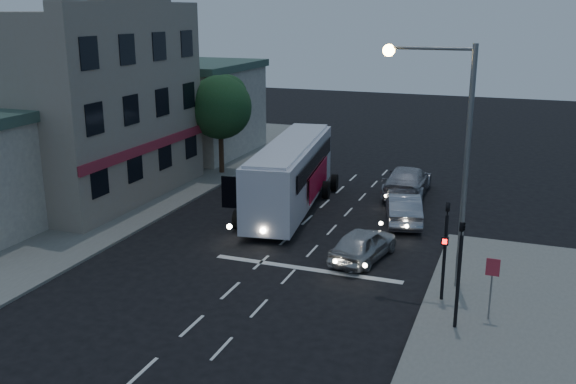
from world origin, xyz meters
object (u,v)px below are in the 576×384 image
at_px(car_sedan_b, 407,181).
at_px(regulatory_sign, 492,279).
at_px(car_sedan_a, 403,208).
at_px(street_tree, 220,104).
at_px(tour_bus, 291,173).
at_px(traffic_signal_side, 460,262).
at_px(streetlight, 449,139).
at_px(traffic_signal_main, 445,239).
at_px(car_suv, 363,244).

distance_m(car_sedan_b, regulatory_sign, 15.59).
bearing_deg(car_sedan_b, regulatory_sign, 108.51).
height_order(car_sedan_a, street_tree, street_tree).
relative_size(tour_bus, car_sedan_b, 2.12).
height_order(car_sedan_a, regulatory_sign, regulatory_sign).
distance_m(car_sedan_a, traffic_signal_side, 11.27).
xyz_separation_m(car_sedan_a, streetlight, (2.75, -7.11, 4.99)).
distance_m(car_sedan_a, traffic_signal_main, 9.20).
bearing_deg(car_sedan_a, street_tree, -38.19).
bearing_deg(car_sedan_a, tour_bus, -17.38).
height_order(car_sedan_a, traffic_signal_side, traffic_signal_side).
bearing_deg(car_suv, streetlight, 166.17).
distance_m(traffic_signal_side, street_tree, 23.24).
xyz_separation_m(car_suv, streetlight, (3.41, -1.60, 5.03)).
xyz_separation_m(car_suv, car_sedan_a, (0.66, 5.51, 0.05)).
xyz_separation_m(car_sedan_b, regulatory_sign, (5.44, -14.58, 0.78)).
bearing_deg(regulatory_sign, traffic_signal_main, 149.16).
bearing_deg(car_suv, car_sedan_a, -85.55).
height_order(car_sedan_b, traffic_signal_main, traffic_signal_main).
bearing_deg(traffic_signal_main, tour_bus, 135.67).
xyz_separation_m(car_suv, car_sedan_b, (-0.07, 10.55, 0.12)).
height_order(traffic_signal_side, street_tree, street_tree).
relative_size(car_suv, regulatory_sign, 1.87).
height_order(tour_bus, regulatory_sign, tour_bus).
height_order(car_suv, traffic_signal_side, traffic_signal_side).
bearing_deg(regulatory_sign, street_tree, 138.92).
bearing_deg(streetlight, car_sedan_b, 106.01).
height_order(regulatory_sign, street_tree, street_tree).
bearing_deg(regulatory_sign, car_sedan_b, 110.46).
height_order(tour_bus, car_suv, tour_bus).
bearing_deg(traffic_signal_side, car_sedan_b, 105.94).
bearing_deg(traffic_signal_main, street_tree, 137.97).
bearing_deg(car_sedan_b, car_suv, 88.45).
relative_size(car_suv, streetlight, 0.46).
relative_size(traffic_signal_main, streetlight, 0.46).
relative_size(traffic_signal_side, streetlight, 0.46).
bearing_deg(car_sedan_b, car_sedan_a, 96.36).
distance_m(car_sedan_b, traffic_signal_side, 16.25).
distance_m(traffic_signal_side, streetlight, 4.84).
relative_size(car_suv, car_sedan_b, 0.73).
bearing_deg(car_suv, tour_bus, -35.92).
height_order(tour_bus, traffic_signal_main, traffic_signal_main).
relative_size(car_suv, street_tree, 0.66).
bearing_deg(traffic_signal_side, traffic_signal_main, 109.49).
distance_m(car_sedan_a, street_tree, 14.51).
distance_m(traffic_signal_main, traffic_signal_side, 2.10).
height_order(car_sedan_a, car_sedan_b, car_sedan_b).
xyz_separation_m(car_suv, street_tree, (-12.14, 11.22, 3.80)).
distance_m(car_suv, car_sedan_b, 10.55).
bearing_deg(traffic_signal_main, streetlight, 100.20).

